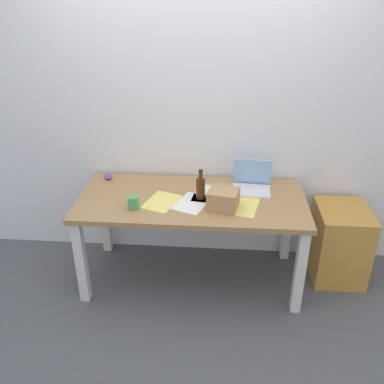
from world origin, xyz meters
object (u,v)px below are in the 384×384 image
object	(u,v)px
beer_bottle	(201,187)
filing_cabinet	(339,243)
coffee_mug	(133,202)
desk	(192,209)
computer_mouse	(108,176)
laptop_right	(252,184)
cardboard_box	(223,199)

from	to	relation	value
beer_bottle	filing_cabinet	xyz separation A→B (m)	(1.12, 0.13, -0.52)
beer_bottle	coffee_mug	world-z (taller)	beer_bottle
desk	computer_mouse	world-z (taller)	computer_mouse
beer_bottle	coffee_mug	distance (m)	0.51
desk	coffee_mug	distance (m)	0.47
beer_bottle	filing_cabinet	size ratio (longest dim) A/B	0.38
laptop_right	filing_cabinet	distance (m)	0.87
laptop_right	filing_cabinet	bearing A→B (deg)	-3.14
laptop_right	beer_bottle	size ratio (longest dim) A/B	1.33
beer_bottle	cardboard_box	size ratio (longest dim) A/B	1.13
laptop_right	coffee_mug	bearing A→B (deg)	-156.95
beer_bottle	cardboard_box	bearing A→B (deg)	-38.89
laptop_right	cardboard_box	distance (m)	0.38
desk	filing_cabinet	bearing A→B (deg)	6.42
desk	coffee_mug	world-z (taller)	coffee_mug
computer_mouse	filing_cabinet	size ratio (longest dim) A/B	0.17
desk	filing_cabinet	xyz separation A→B (m)	(1.18, 0.13, -0.34)
laptop_right	beer_bottle	xyz separation A→B (m)	(-0.39, -0.17, 0.04)
coffee_mug	computer_mouse	bearing A→B (deg)	122.83
desk	beer_bottle	bearing A→B (deg)	3.20
computer_mouse	filing_cabinet	xyz separation A→B (m)	(1.89, -0.16, -0.45)
desk	filing_cabinet	distance (m)	1.23
computer_mouse	desk	bearing A→B (deg)	-45.86
computer_mouse	filing_cabinet	bearing A→B (deg)	-28.47
laptop_right	cardboard_box	size ratio (longest dim) A/B	1.50
beer_bottle	computer_mouse	xyz separation A→B (m)	(-0.78, 0.29, -0.07)
coffee_mug	cardboard_box	bearing A→B (deg)	5.07
computer_mouse	cardboard_box	size ratio (longest dim) A/B	0.49
laptop_right	cardboard_box	bearing A→B (deg)	-125.22
computer_mouse	coffee_mug	xyz separation A→B (m)	(0.31, -0.48, 0.03)
beer_bottle	laptop_right	bearing A→B (deg)	23.70
coffee_mug	filing_cabinet	distance (m)	1.68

